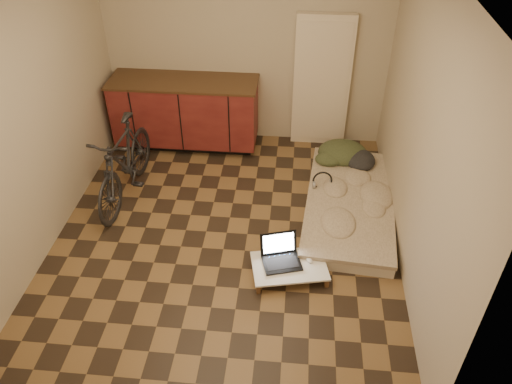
# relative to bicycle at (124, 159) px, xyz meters

# --- Properties ---
(room_shell) EXTENTS (3.50, 4.00, 2.60)m
(room_shell) POSITION_rel_bicycle_xyz_m (1.20, -0.54, 0.80)
(room_shell) COLOR brown
(room_shell) RESTS_ON ground
(cabinets) EXTENTS (1.84, 0.62, 0.91)m
(cabinets) POSITION_rel_bicycle_xyz_m (0.45, 1.16, -0.04)
(cabinets) COLOR black
(cabinets) RESTS_ON ground
(appliance_panel) EXTENTS (0.70, 0.10, 1.70)m
(appliance_panel) POSITION_rel_bicycle_xyz_m (2.15, 1.40, 0.35)
(appliance_panel) COLOR beige
(appliance_panel) RESTS_ON ground
(bicycle) EXTENTS (0.56, 1.58, 1.01)m
(bicycle) POSITION_rel_bicycle_xyz_m (0.00, 0.00, 0.00)
(bicycle) COLOR black
(bicycle) RESTS_ON ground
(futon) EXTENTS (1.10, 2.02, 0.17)m
(futon) POSITION_rel_bicycle_xyz_m (2.50, -0.05, -0.42)
(futon) COLOR beige
(futon) RESTS_ON ground
(clothing_pile) EXTENTS (0.67, 0.58, 0.25)m
(clothing_pile) POSITION_rel_bicycle_xyz_m (2.50, 0.76, -0.21)
(clothing_pile) COLOR #343E24
(clothing_pile) RESTS_ON futon
(headphones) EXTENTS (0.27, 0.25, 0.16)m
(headphones) POSITION_rel_bicycle_xyz_m (2.19, 0.15, -0.25)
(headphones) COLOR black
(headphones) RESTS_ON futon
(lap_desk) EXTENTS (0.78, 0.59, 0.12)m
(lap_desk) POSITION_rel_bicycle_xyz_m (1.88, -1.07, -0.40)
(lap_desk) COLOR brown
(lap_desk) RESTS_ON ground
(laptop) EXTENTS (0.43, 0.41, 0.24)m
(laptop) POSITION_rel_bicycle_xyz_m (1.79, -1.01, -0.34)
(laptop) COLOR black
(laptop) RESTS_ON lap_desk
(mouse) EXTENTS (0.09, 0.11, 0.03)m
(mouse) POSITION_rel_bicycle_xyz_m (2.07, -1.00, -0.37)
(mouse) COLOR white
(mouse) RESTS_ON lap_desk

